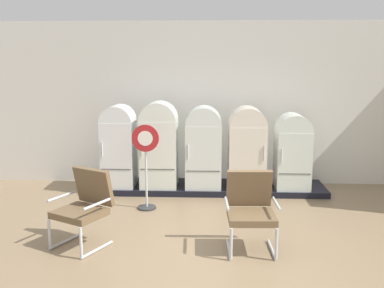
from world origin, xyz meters
name	(u,v)px	position (x,y,z in m)	size (l,w,h in m)	color
ground	(202,261)	(0.00, 0.00, -0.03)	(12.00, 10.00, 0.05)	#877052
back_wall	(206,103)	(0.00, 3.66, 1.65)	(11.76, 0.12, 3.27)	silver
display_plinth	(205,187)	(0.00, 3.02, 0.06)	(4.62, 0.95, 0.11)	black
refrigerator_0	(119,143)	(-1.66, 2.90, 0.94)	(0.60, 0.65, 1.56)	white
refrigerator_1	(159,142)	(-0.88, 2.90, 0.98)	(0.69, 0.64, 1.63)	white
refrigerator_2	(204,145)	(-0.03, 2.90, 0.93)	(0.67, 0.65, 1.55)	silver
refrigerator_3	(247,145)	(0.79, 2.91, 0.93)	(0.69, 0.67, 1.54)	silver
refrigerator_4	(293,149)	(1.64, 2.92, 0.86)	(0.63, 0.68, 1.41)	silver
armchair_left	(85,204)	(-1.61, 0.41, 0.58)	(0.87, 0.89, 1.05)	silver
armchair_right	(250,207)	(0.64, 0.38, 0.58)	(0.70, 0.71, 1.05)	silver
sign_stand	(146,168)	(-0.99, 1.90, 0.72)	(0.46, 0.32, 1.46)	#2D2D30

